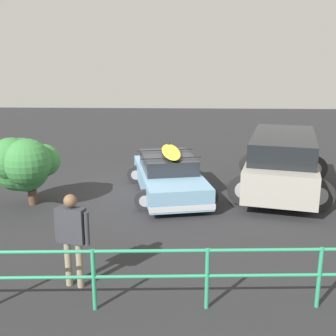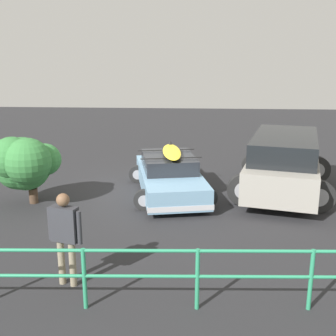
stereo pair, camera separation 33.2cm
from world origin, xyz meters
TOP-DOWN VIEW (x-y plane):
  - ground_plane at (0.00, 0.00)m, footprint 44.00×44.00m
  - sedan_car at (-0.53, 0.12)m, footprint 2.77×4.46m
  - suv_car at (-3.91, -0.19)m, footprint 3.45×5.14m
  - person_bystander at (0.92, 5.48)m, footprint 0.64×0.32m
  - railing_fence at (0.42, 6.18)m, footprint 10.84×0.72m
  - bush_near_left at (3.33, 1.37)m, footprint 1.76×1.73m

SIDE VIEW (x-z plane):
  - ground_plane at x=0.00m, z-range -0.02..0.00m
  - sedan_car at x=-0.53m, z-range -0.16..1.27m
  - railing_fence at x=0.42m, z-range 0.18..1.22m
  - suv_car at x=-3.91m, z-range 0.05..1.81m
  - person_bystander at x=0.92m, z-range 0.17..1.88m
  - bush_near_left at x=3.33m, z-range 0.21..2.14m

